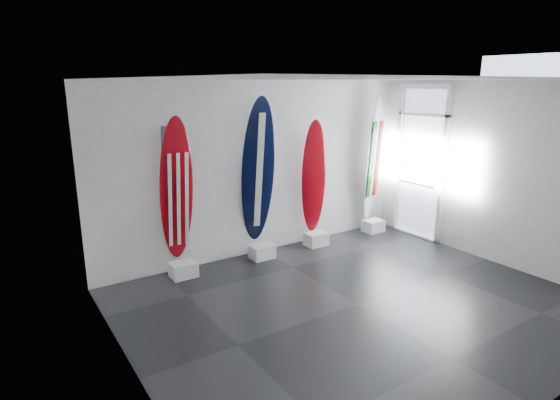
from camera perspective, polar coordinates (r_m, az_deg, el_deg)
floor at (r=6.55m, az=9.54°, el=-12.64°), size 6.00×6.00×0.00m
ceiling at (r=5.84m, az=10.80°, el=14.57°), size 6.00×6.00×0.00m
wall_back at (r=7.98m, az=-2.27°, el=3.88°), size 6.00×0.00×6.00m
wall_left at (r=4.59m, az=-18.45°, el=-4.94°), size 0.00×5.00×5.00m
wall_right at (r=8.34m, az=25.34°, el=2.96°), size 0.00×5.00×5.00m
display_block_usa at (r=7.40m, az=-11.93°, el=-8.46°), size 0.40×0.30×0.24m
surfboard_usa at (r=7.11m, az=-12.75°, el=1.15°), size 0.54×0.43×2.27m
display_block_navy at (r=7.98m, az=-2.26°, el=-6.41°), size 0.40×0.30×0.24m
surfboard_navy at (r=7.69m, az=-2.74°, el=3.47°), size 0.67×0.62×2.53m
display_block_swiss at (r=8.61m, az=4.49°, el=-4.86°), size 0.40×0.30×0.24m
surfboard_swiss at (r=8.38m, az=4.23°, el=2.86°), size 0.50×0.27×2.09m
display_block_italy at (r=9.55m, az=11.52°, el=-3.16°), size 0.40×0.30×0.24m
surfboard_italy at (r=9.31m, az=11.50°, el=4.96°), size 0.61×0.39×2.47m
wall_outlet at (r=7.36m, az=-18.76°, el=-7.13°), size 0.09×0.02×0.13m
glass_door at (r=9.21m, az=17.01°, el=4.22°), size 0.12×1.16×2.85m
balcony at (r=10.44m, az=21.34°, el=-0.19°), size 2.80×2.20×1.20m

